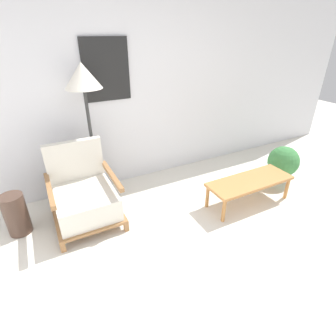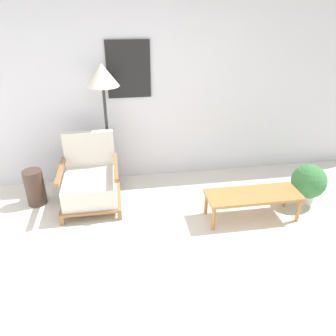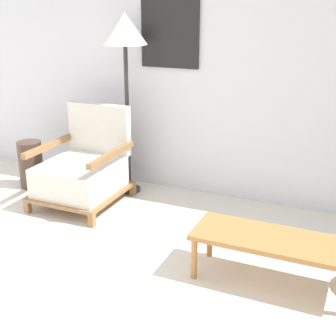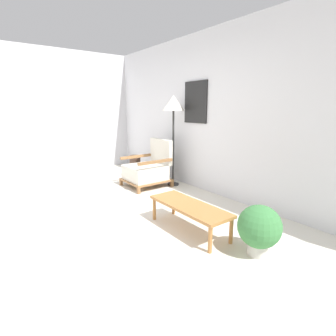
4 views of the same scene
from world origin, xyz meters
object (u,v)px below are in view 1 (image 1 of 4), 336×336
object	(u,v)px
potted_plant	(283,162)
vase	(16,214)
floor_lamp	(83,82)
armchair	(84,197)
coffee_table	(250,183)

from	to	relation	value
potted_plant	vase	bearing A→B (deg)	171.29
floor_lamp	armchair	bearing A→B (deg)	-120.54
armchair	potted_plant	world-z (taller)	armchair
coffee_table	potted_plant	distance (m)	0.85
armchair	vase	distance (m)	0.72
armchair	vase	world-z (taller)	armchair
potted_plant	floor_lamp	bearing A→B (deg)	161.62
coffee_table	potted_plant	world-z (taller)	potted_plant
vase	potted_plant	size ratio (longest dim) A/B	0.89
vase	potted_plant	bearing A→B (deg)	-8.71
armchair	coffee_table	xyz separation A→B (m)	(1.89, -0.61, -0.02)
floor_lamp	vase	world-z (taller)	floor_lamp
floor_lamp	potted_plant	distance (m)	2.86
floor_lamp	potted_plant	xyz separation A→B (m)	(2.47, -0.82, -1.18)
coffee_table	armchair	bearing A→B (deg)	162.19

